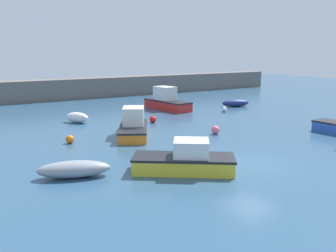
# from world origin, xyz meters

# --- Properties ---
(ground_plane) EXTENTS (120.00, 120.00, 0.20)m
(ground_plane) POSITION_xyz_m (0.00, 0.00, -0.10)
(ground_plane) COLOR #2D5170
(harbor_breakwater) EXTENTS (65.04, 2.52, 2.47)m
(harbor_breakwater) POSITION_xyz_m (0.00, 31.72, 1.24)
(harbor_breakwater) COLOR #66605B
(harbor_breakwater) RESTS_ON ground_plane
(fishing_dinghy_green) EXTENTS (1.97, 2.29, 0.87)m
(fishing_dinghy_green) POSITION_xyz_m (-3.88, 16.18, 0.43)
(fishing_dinghy_green) COLOR white
(fishing_dinghy_green) RESTS_ON ground_plane
(motorboat_grey_hull) EXTENTS (2.49, 5.78, 2.30)m
(motorboat_grey_hull) POSITION_xyz_m (6.21, 18.22, 0.83)
(motorboat_grey_hull) COLOR red
(motorboat_grey_hull) RESTS_ON ground_plane
(open_tender_yellow) EXTENTS (3.17, 2.10, 0.78)m
(open_tender_yellow) POSITION_xyz_m (13.41, 15.87, 0.39)
(open_tender_yellow) COLOR navy
(open_tender_yellow) RESTS_ON ground_plane
(cabin_cruiser_white) EXTENTS (4.25, 5.47, 1.98)m
(cabin_cruiser_white) POSITION_xyz_m (-2.16, 9.42, 0.70)
(cabin_cruiser_white) COLOR orange
(cabin_cruiser_white) RESTS_ON ground_plane
(motorboat_with_cabin) EXTENTS (5.12, 4.47, 1.62)m
(motorboat_with_cabin) POSITION_xyz_m (-3.73, 0.89, 0.59)
(motorboat_with_cabin) COLOR yellow
(motorboat_with_cabin) RESTS_ON ground_plane
(rowboat_white_midwater) EXTENTS (3.59, 2.31, 0.79)m
(rowboat_white_midwater) POSITION_xyz_m (-8.64, 3.04, 0.40)
(rowboat_white_midwater) COLOR gray
(rowboat_white_midwater) RESTS_ON ground_plane
(mooring_buoy_red) EXTENTS (0.57, 0.57, 0.57)m
(mooring_buoy_red) POSITION_xyz_m (1.39, 12.79, 0.28)
(mooring_buoy_red) COLOR red
(mooring_buoy_red) RESTS_ON ground_plane
(mooring_buoy_pink) EXTENTS (0.60, 0.60, 0.60)m
(mooring_buoy_pink) POSITION_xyz_m (3.01, 6.68, 0.30)
(mooring_buoy_pink) COLOR #EA668C
(mooring_buoy_pink) RESTS_ON ground_plane
(mooring_buoy_white) EXTENTS (0.50, 0.50, 0.50)m
(mooring_buoy_white) POSITION_xyz_m (10.05, 13.80, 0.25)
(mooring_buoy_white) COLOR white
(mooring_buoy_white) RESTS_ON ground_plane
(mooring_buoy_orange) EXTENTS (0.54, 0.54, 0.54)m
(mooring_buoy_orange) POSITION_xyz_m (-6.68, 9.59, 0.27)
(mooring_buoy_orange) COLOR orange
(mooring_buoy_orange) RESTS_ON ground_plane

